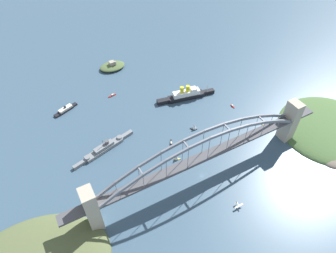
{
  "coord_description": "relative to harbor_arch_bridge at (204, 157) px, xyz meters",
  "views": [
    {
      "loc": [
        -125.98,
        -153.07,
        271.74
      ],
      "look_at": [
        0.0,
        78.76,
        8.0
      ],
      "focal_mm": 31.68,
      "sensor_mm": 36.0,
      "label": 1
    }
  ],
  "objects": [
    {
      "name": "small_boat_3",
      "position": [
        114.01,
        25.35,
        -27.94
      ],
      "size": [
        4.71,
        8.04,
        8.18
      ],
      "color": "gold",
      "rests_on": "ground"
    },
    {
      "name": "small_boat_1",
      "position": [
        -6.62,
        58.15,
        -30.99
      ],
      "size": [
        6.41,
        11.26,
        2.29
      ],
      "color": "black",
      "rests_on": "ground"
    },
    {
      "name": "harbor_ferry_steamer",
      "position": [
        -104.69,
        179.78,
        -29.52
      ],
      "size": [
        35.1,
        18.7,
        7.61
      ],
      "color": "black",
      "rests_on": "ground"
    },
    {
      "name": "ground_plane",
      "position": [
        0.0,
        -0.0,
        -31.8
      ],
      "size": [
        1400.0,
        1400.0,
        0.0
      ],
      "primitive_type": "plane",
      "color": "#385166"
    },
    {
      "name": "harbor_arch_bridge",
      "position": [
        0.0,
        0.0,
        0.0
      ],
      "size": [
        303.3,
        16.41,
        67.67
      ],
      "color": "#ADA38E",
      "rests_on": "ground"
    },
    {
      "name": "ocean_liner",
      "position": [
        53.75,
        124.39,
        -25.79
      ],
      "size": [
        85.94,
        22.55,
        21.14
      ],
      "color": "black",
      "rests_on": "ground"
    },
    {
      "name": "small_boat_2",
      "position": [
        31.43,
        65.54,
        -27.74
      ],
      "size": [
        8.63,
        7.39,
        8.78
      ],
      "color": "black",
      "rests_on": "ground"
    },
    {
      "name": "small_boat_5",
      "position": [
        -37.05,
        179.65,
        -30.86
      ],
      "size": [
        12.02,
        3.77,
        2.61
      ],
      "color": "#B2231E",
      "rests_on": "ground"
    },
    {
      "name": "small_boat_0",
      "position": [
        101.69,
        77.61,
        -30.98
      ],
      "size": [
        1.83,
        8.2,
        2.29
      ],
      "color": "#B2231E",
      "rests_on": "ground"
    },
    {
      "name": "headland_east_shore",
      "position": [
        183.15,
        -19.33,
        -31.8
      ],
      "size": [
        131.91,
        126.77,
        18.48
      ],
      "color": "#476638",
      "rests_on": "ground"
    },
    {
      "name": "seaplane_taxiing_near_bridge",
      "position": [
        11.16,
        -50.55,
        -29.68
      ],
      "size": [
        10.12,
        7.3,
        4.94
      ],
      "color": "#B7B7B2",
      "rests_on": "ground"
    },
    {
      "name": "naval_cruiser",
      "position": [
        -81.71,
        87.45,
        -28.49
      ],
      "size": [
        82.8,
        26.58,
        18.0
      ],
      "color": "slate",
      "rests_on": "ground"
    },
    {
      "name": "fort_island_mid_harbor",
      "position": [
        -11.07,
        246.34,
        -28.07
      ],
      "size": [
        40.66,
        29.33,
        12.96
      ],
      "color": "#4C6038",
      "rests_on": "ground"
    },
    {
      "name": "small_boat_4",
      "position": [
        -13.5,
        33.39,
        -27.41
      ],
      "size": [
        8.0,
        5.9,
        9.5
      ],
      "color": "gold",
      "rests_on": "ground"
    },
    {
      "name": "channel_marker_buoy",
      "position": [
        -0.79,
        40.67,
        -30.68
      ],
      "size": [
        2.2,
        2.2,
        2.75
      ],
      "color": "red",
      "rests_on": "ground"
    }
  ]
}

